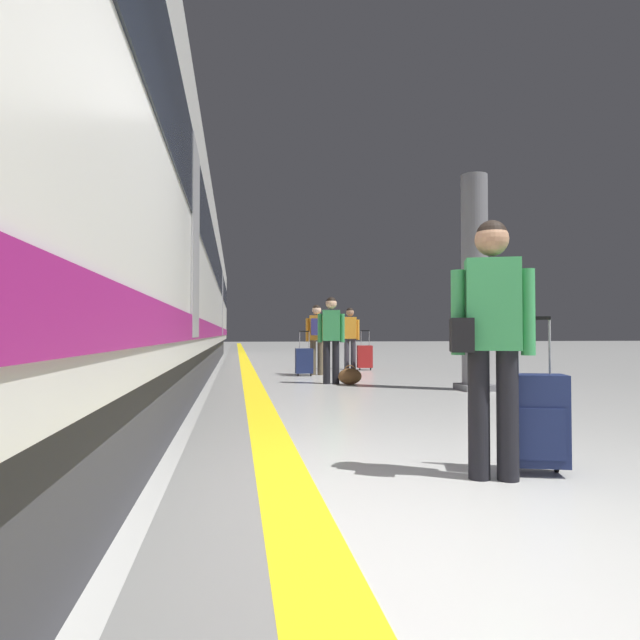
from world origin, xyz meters
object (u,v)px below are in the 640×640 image
high_speed_train (139,254)px  passenger_mid (317,333)px  passenger_near (331,333)px  traveller_foreground (490,329)px  duffel_bag_near (350,376)px  passenger_far (350,334)px  suitcase_far (365,357)px  suitcase_mid (304,361)px  platform_pillar (475,287)px  rolling_suitcase_foreground (537,420)px

high_speed_train → passenger_mid: bearing=17.6°
high_speed_train → passenger_near: size_ratio=20.76×
high_speed_train → traveller_foreground: size_ratio=20.11×
high_speed_train → traveller_foreground: 8.53m
duffel_bag_near → passenger_far: passenger_far is taller
suitcase_far → suitcase_mid: bearing=-137.1°
passenger_far → platform_pillar: (0.98, -5.38, 0.78)m
duffel_bag_near → platform_pillar: size_ratio=0.12×
passenger_near → suitcase_far: passenger_near is taller
suitcase_mid → platform_pillar: platform_pillar is taller
passenger_far → suitcase_far: passenger_far is taller
suitcase_mid → passenger_far: bearing=53.5°
rolling_suitcase_foreground → passenger_far: 10.53m
duffel_bag_near → suitcase_far: (1.20, 3.77, 0.19)m
duffel_bag_near → suitcase_far: suitcase_far is taller
passenger_mid → platform_pillar: size_ratio=0.44×
traveller_foreground → platform_pillar: size_ratio=0.47×
rolling_suitcase_foreground → passenger_far: (0.98, 10.47, 0.58)m
passenger_near → duffel_bag_near: size_ratio=3.69×
platform_pillar → suitcase_mid: bearing=125.8°
suitcase_mid → passenger_near: bearing=-82.1°
suitcase_mid → high_speed_train: bearing=-164.4°
traveller_foreground → passenger_near: bearing=88.8°
passenger_near → suitcase_far: (1.52, 3.60, -0.60)m
traveller_foreground → suitcase_mid: (-0.13, 8.56, -0.63)m
traveller_foreground → suitcase_far: 10.38m
duffel_bag_near → high_speed_train: bearing=163.7°
passenger_mid → passenger_far: bearing=56.7°
duffel_bag_near → platform_pillar: platform_pillar is taller
suitcase_far → platform_pillar: size_ratio=0.28×
duffel_bag_near → passenger_near: bearing=151.1°
traveller_foreground → suitcase_mid: 8.59m
traveller_foreground → platform_pillar: 5.72m
high_speed_train → passenger_far: high_speed_train is taller
passenger_near → suitcase_mid: (-0.27, 1.93, -0.61)m
passenger_mid → platform_pillar: (2.13, -3.62, 0.78)m
passenger_mid → rolling_suitcase_foreground: bearing=-88.9°
high_speed_train → platform_pillar: (5.83, -2.45, -0.78)m
rolling_suitcase_foreground → passenger_mid: size_ratio=0.66×
traveller_foreground → suitcase_far: bearing=80.8°
traveller_foreground → passenger_far: size_ratio=1.03×
passenger_near → platform_pillar: bearing=-33.8°
passenger_near → duffel_bag_near: (0.32, -0.18, -0.79)m
rolling_suitcase_foreground → platform_pillar: bearing=69.0°
rolling_suitcase_foreground → suitcase_far: size_ratio=1.03×
traveller_foreground → rolling_suitcase_foreground: size_ratio=1.59×
traveller_foreground → suitcase_far: (1.66, 10.23, -0.62)m
duffel_bag_near → passenger_mid: (-0.27, 2.33, 0.79)m
high_speed_train → passenger_far: size_ratio=20.80×
platform_pillar → passenger_far: bearing=100.3°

